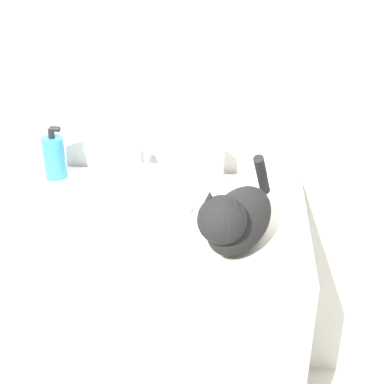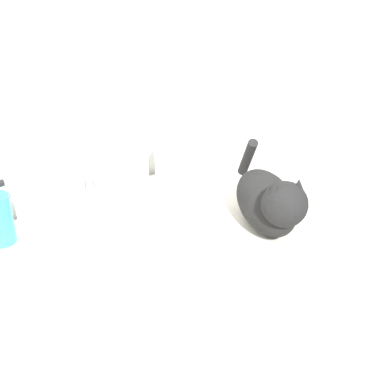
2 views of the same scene
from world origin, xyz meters
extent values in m
cube|color=silver|center=(0.00, 0.63, 1.25)|extent=(6.00, 0.05, 2.50)
cube|color=silver|center=(0.00, 0.29, 0.42)|extent=(0.85, 0.59, 0.83)
cylinder|color=white|center=(-0.09, 0.33, 0.86)|extent=(0.37, 0.37, 0.06)
cylinder|color=silver|center=(-0.09, 0.54, 0.88)|extent=(0.02, 0.02, 0.10)
cylinder|color=silver|center=(-0.09, 0.49, 0.93)|extent=(0.02, 0.09, 0.02)
cylinder|color=white|center=(-0.15, 0.54, 0.85)|extent=(0.03, 0.03, 0.03)
cylinder|color=white|center=(-0.03, 0.54, 0.85)|extent=(0.03, 0.03, 0.03)
ellipsoid|color=black|center=(0.24, 0.16, 0.90)|extent=(0.22, 0.29, 0.15)
sphere|color=black|center=(0.20, 0.06, 0.96)|extent=(0.15, 0.15, 0.12)
cone|color=black|center=(0.17, 0.07, 1.01)|extent=(0.05, 0.05, 0.04)
cone|color=black|center=(0.23, 0.04, 1.01)|extent=(0.05, 0.05, 0.04)
cylinder|color=black|center=(0.29, 0.30, 0.97)|extent=(0.06, 0.10, 0.14)
cylinder|color=#338CCC|center=(-0.36, 0.50, 0.90)|extent=(0.07, 0.07, 0.13)
cylinder|color=black|center=(-0.36, 0.50, 0.98)|extent=(0.02, 0.02, 0.03)
cylinder|color=black|center=(-0.35, 0.50, 1.00)|extent=(0.03, 0.02, 0.02)
cylinder|color=silver|center=(0.14, 0.50, 0.90)|extent=(0.07, 0.07, 0.14)
cone|color=white|center=(0.14, 0.50, 0.99)|extent=(0.06, 0.06, 0.04)
camera|label=1|loc=(0.25, -1.00, 1.57)|focal=50.00mm
camera|label=2|loc=(-0.64, -0.71, 1.63)|focal=50.00mm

